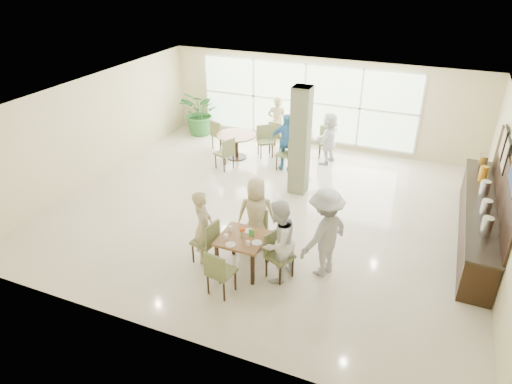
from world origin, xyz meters
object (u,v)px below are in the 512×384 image
at_px(round_table_right, 297,141).
at_px(adult_standing, 277,122).
at_px(main_table, 242,241).
at_px(round_table_left, 237,139).
at_px(teen_far, 256,214).
at_px(adult_a, 286,142).
at_px(adult_b, 329,138).
at_px(teen_right, 278,241).
at_px(buffet_counter, 479,218).
at_px(teen_left, 203,227).
at_px(potted_plant, 201,113).
at_px(teen_standing, 325,233).

bearing_deg(round_table_right, adult_standing, 146.00).
height_order(main_table, round_table_right, same).
xyz_separation_m(round_table_left, teen_far, (2.39, -4.17, 0.22)).
xyz_separation_m(round_table_left, adult_a, (1.63, -0.15, 0.23)).
bearing_deg(adult_b, teen_far, 8.89).
distance_m(teen_right, adult_b, 5.73).
xyz_separation_m(adult_a, adult_standing, (-0.79, 1.40, 0.02)).
bearing_deg(teen_far, adult_a, -102.65).
relative_size(buffet_counter, teen_left, 3.01).
distance_m(round_table_right, buffet_counter, 5.73).
height_order(round_table_left, potted_plant, potted_plant).
height_order(round_table_left, teen_standing, teen_standing).
height_order(round_table_right, potted_plant, potted_plant).
bearing_deg(buffet_counter, adult_standing, 150.52).
xyz_separation_m(teen_far, teen_right, (0.78, -0.81, 0.03)).
bearing_deg(adult_standing, teen_far, 89.71).
distance_m(main_table, round_table_right, 5.71).
height_order(potted_plant, teen_standing, teen_standing).
height_order(buffet_counter, adult_b, buffet_counter).
bearing_deg(round_table_right, potted_plant, 169.81).
relative_size(main_table, potted_plant, 0.58).
distance_m(buffet_counter, adult_a, 5.44).
bearing_deg(teen_left, adult_b, -32.05).
height_order(teen_standing, adult_standing, teen_standing).
bearing_deg(buffet_counter, teen_right, -140.58).
bearing_deg(adult_b, main_table, 9.74).
bearing_deg(teen_far, adult_standing, -97.42).
bearing_deg(buffet_counter, adult_b, 145.52).
relative_size(teen_far, adult_a, 0.99).
distance_m(teen_far, teen_right, 1.13).
relative_size(teen_standing, adult_standing, 1.08).
height_order(teen_far, teen_standing, teen_standing).
height_order(teen_right, adult_b, teen_right).
distance_m(potted_plant, teen_right, 8.13).
distance_m(round_table_right, adult_b, 0.99).
distance_m(potted_plant, teen_standing, 8.26).
relative_size(main_table, round_table_right, 0.85).
relative_size(round_table_right, teen_right, 0.62).
distance_m(adult_a, adult_b, 1.34).
height_order(teen_far, adult_standing, adult_standing).
distance_m(potted_plant, teen_left, 7.23).
relative_size(main_table, teen_left, 0.57).
distance_m(buffet_counter, teen_standing, 3.70).
xyz_separation_m(round_table_left, teen_standing, (3.92, -4.48, 0.33)).
xyz_separation_m(potted_plant, teen_far, (4.33, -5.50, 0.05)).
distance_m(round_table_right, teen_standing, 5.63).
bearing_deg(adult_b, teen_standing, 25.68).
bearing_deg(teen_right, adult_standing, -145.41).
xyz_separation_m(potted_plant, adult_b, (4.59, -0.61, 0.02)).
xyz_separation_m(teen_left, adult_a, (0.05, 4.83, 0.04)).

